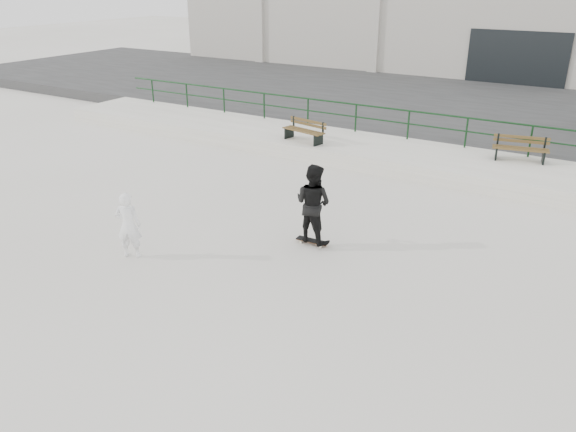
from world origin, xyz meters
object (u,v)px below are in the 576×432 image
Objects in this scene: seated_skater at (128,225)px; bench_left at (305,131)px; skateboard at (312,241)px; standing_skater at (313,203)px; bench_right at (520,149)px.

bench_left is at bearing -113.11° from seated_skater.
skateboard is at bearing -46.82° from bench_left.
bench_left is 7.10m from skateboard.
seated_skater is (0.50, -8.68, -0.11)m from bench_left.
bench_left is 2.12× the size of skateboard.
bench_left reaches higher than skateboard.
skateboard is at bearing -0.00° from standing_skater.
bench_right is at bearing 24.88° from bench_left.
standing_skater is (0.00, 0.00, 0.95)m from skateboard.
bench_right is 2.15× the size of skateboard.
bench_right reaches higher than bench_left.
bench_right is at bearing -106.05° from standing_skater.
skateboard is (3.65, -6.03, -0.80)m from bench_left.
bench_left is 0.90× the size of standing_skater.
skateboard is 0.52× the size of seated_skater.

